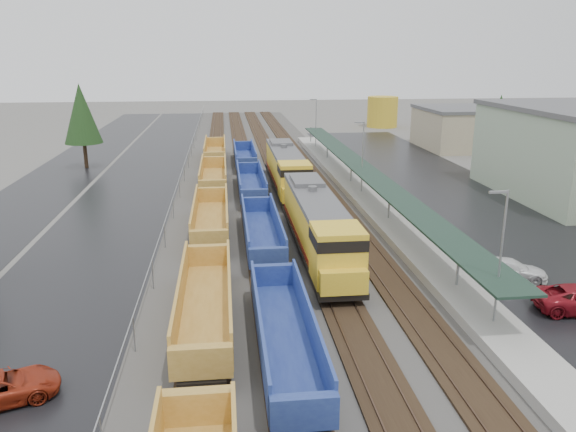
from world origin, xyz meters
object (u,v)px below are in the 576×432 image
well_string_yellow (209,253)px  well_string_blue (271,272)px  storage_tank (382,112)px  parked_car_east_c (510,270)px  locomotive_lead (318,225)px  locomotive_trail (286,169)px  parked_car_west_c (1,388)px

well_string_yellow → well_string_blue: well_string_yellow is taller
storage_tank → parked_car_east_c: bearing=-99.7°
locomotive_lead → well_string_yellow: bearing=-167.4°
locomotive_trail → well_string_yellow: bearing=-109.3°
locomotive_trail → parked_car_west_c: (-16.66, -37.48, -1.78)m
parked_car_east_c → well_string_blue: bearing=108.0°
parked_car_west_c → parked_car_east_c: parked_car_east_c is taller
locomotive_lead → parked_car_east_c: locomotive_lead is taller
locomotive_trail → well_string_yellow: (-8.00, -22.79, -1.22)m
well_string_blue → locomotive_trail: bearing=81.5°
locomotive_lead → locomotive_trail: same height
locomotive_lead → parked_car_east_c: bearing=-25.9°
well_string_blue → parked_car_west_c: 16.68m
parked_car_west_c → parked_car_east_c: size_ratio=1.01×
storage_tank → parked_car_east_c: (-13.88, -80.84, -2.40)m
well_string_yellow → well_string_blue: size_ratio=1.00×
parked_car_west_c → parked_car_east_c: bearing=-89.7°
well_string_blue → storage_tank: (29.93, 80.61, 1.92)m
well_string_yellow → storage_tank: bearing=66.2°
well_string_yellow → parked_car_west_c: (-8.66, -14.69, -0.56)m
locomotive_trail → well_string_yellow: size_ratio=0.21×
locomotive_trail → well_string_yellow: locomotive_trail is taller
locomotive_trail → well_string_blue: size_ratio=0.21×
locomotive_trail → parked_car_west_c: bearing=-114.0°
storage_tank → well_string_blue: bearing=-110.4°
locomotive_trail → well_string_blue: (-4.00, -26.63, -1.27)m
locomotive_lead → parked_car_west_c: 23.50m
locomotive_lead → parked_car_east_c: (12.05, -5.86, -1.76)m
well_string_yellow → locomotive_lead: bearing=12.6°
locomotive_lead → well_string_blue: locomotive_lead is taller
locomotive_lead → well_string_yellow: (-8.00, -1.79, -1.22)m
locomotive_lead → storage_tank: (25.93, 74.98, 0.64)m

